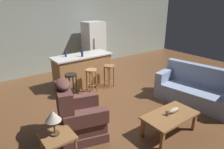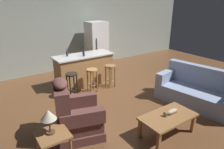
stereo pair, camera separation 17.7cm
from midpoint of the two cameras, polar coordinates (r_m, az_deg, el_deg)
name	(u,v)px [view 1 (the left image)]	position (r m, az deg, el deg)	size (l,w,h in m)	color
ground_plane	(108,100)	(5.34, -2.03, -7.37)	(12.00, 12.00, 0.00)	brown
back_wall	(58,35)	(7.61, -15.92, 10.70)	(12.00, 0.05, 2.60)	#939E93
coffee_table	(170,117)	(4.09, 15.03, -11.66)	(1.10, 0.60, 0.42)	olive
fish_figurine	(173,111)	(4.12, 15.76, -9.95)	(0.34, 0.10, 0.10)	#4C3823
couch	(197,90)	(5.50, 22.16, -4.19)	(1.17, 2.02, 0.94)	#8493B2
recliner_near_lamp	(77,116)	(3.95, -11.17, -11.63)	(1.04, 1.04, 1.20)	brown
end_table	(58,140)	(3.37, -16.75, -17.60)	(0.48, 0.48, 0.56)	olive
table_lamp	(53,117)	(3.17, -18.05, -11.50)	(0.24, 0.24, 0.41)	#4C3823
kitchen_island	(83,70)	(6.22, -9.17, 1.31)	(1.80, 0.70, 0.95)	#9E7042
bar_stool_left	(71,81)	(5.42, -12.48, -1.95)	(0.32, 0.32, 0.68)	black
bar_stool_middle	(91,76)	(5.67, -6.81, -0.56)	(0.32, 0.32, 0.68)	#A87A47
bar_stool_right	(109,72)	(5.98, -1.68, 0.71)	(0.32, 0.32, 0.68)	olive
refrigerator	(94,46)	(7.67, -5.88, 8.24)	(0.70, 0.69, 1.76)	white
bottle_tall_green	(66,54)	(5.98, -13.97, 5.71)	(0.06, 0.06, 0.21)	#23284C
bottle_short_amber	(82,53)	(5.89, -9.40, 6.11)	(0.07, 0.07, 0.29)	#23284C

